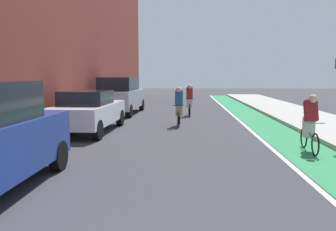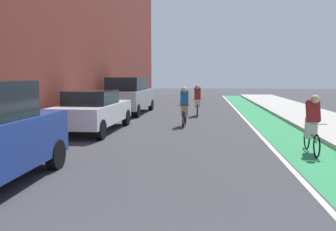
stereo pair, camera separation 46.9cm
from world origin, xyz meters
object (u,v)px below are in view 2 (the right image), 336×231
parked_suv_silver (129,95)px  cyclist_mid (312,124)px  cyclist_trailing (185,106)px  parked_sedan_white (93,110)px  cyclist_far (197,99)px

parked_suv_silver → cyclist_mid: size_ratio=2.94×
cyclist_mid → cyclist_trailing: cyclist_trailing is taller
parked_sedan_white → cyclist_mid: cyclist_mid is taller
parked_sedan_white → cyclist_mid: (6.97, -3.04, 0.02)m
parked_suv_silver → cyclist_trailing: parked_suv_silver is taller
cyclist_mid → parked_suv_silver: bearing=126.9°
cyclist_trailing → cyclist_mid: bearing=-52.4°
parked_sedan_white → cyclist_trailing: size_ratio=2.60×
cyclist_far → parked_sedan_white: bearing=-124.7°
parked_suv_silver → cyclist_trailing: bearing=-53.8°
parked_suv_silver → cyclist_mid: parked_suv_silver is taller
parked_suv_silver → cyclist_far: parked_suv_silver is taller
cyclist_far → parked_suv_silver: bearing=167.8°
parked_sedan_white → cyclist_far: cyclist_far is taller
parked_sedan_white → cyclist_mid: 7.61m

